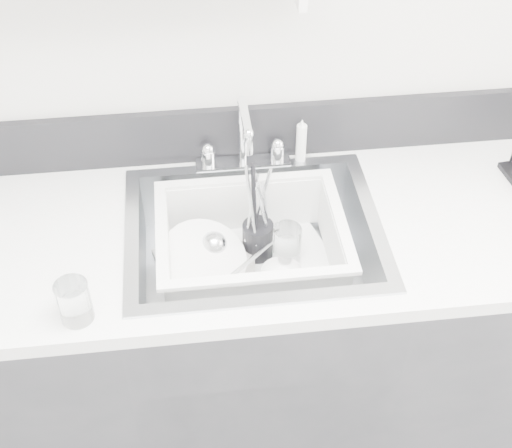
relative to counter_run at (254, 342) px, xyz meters
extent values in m
cube|color=silver|center=(0.00, 0.30, 0.84)|extent=(3.50, 0.02, 2.60)
cube|color=#2C2C2F|center=(0.00, 0.00, -0.02)|extent=(3.20, 0.62, 0.88)
cube|color=white|center=(0.00, 0.00, 0.44)|extent=(3.20, 0.62, 0.04)
cube|color=black|center=(0.00, 0.30, 0.54)|extent=(3.20, 0.02, 0.16)
cube|color=silver|center=(0.00, 0.25, 0.47)|extent=(0.26, 0.06, 0.02)
cylinder|color=silver|center=(-0.10, 0.25, 0.50)|extent=(0.04, 0.04, 0.05)
cylinder|color=silver|center=(0.10, 0.25, 0.50)|extent=(0.04, 0.04, 0.05)
cylinder|color=silver|center=(0.00, 0.25, 0.57)|extent=(0.02, 0.02, 0.20)
cylinder|color=silver|center=(0.00, 0.18, 0.68)|extent=(0.02, 0.15, 0.02)
cylinder|color=white|center=(0.16, 0.25, 0.53)|extent=(0.03, 0.03, 0.14)
cylinder|color=white|center=(-0.12, 0.00, 0.32)|extent=(0.25, 0.25, 0.02)
cylinder|color=white|center=(-0.11, 0.01, 0.33)|extent=(0.24, 0.24, 0.02)
cylinder|color=white|center=(-0.13, 0.00, 0.37)|extent=(0.27, 0.27, 0.10)
cylinder|color=black|center=(0.02, 0.06, 0.36)|extent=(0.08, 0.08, 0.10)
cylinder|color=silver|center=(0.01, 0.07, 0.45)|extent=(0.01, 0.05, 0.20)
cylinder|color=silver|center=(0.03, 0.05, 0.44)|extent=(0.02, 0.04, 0.19)
cylinder|color=black|center=(0.01, 0.07, 0.47)|extent=(0.01, 0.06, 0.23)
cylinder|color=white|center=(0.09, 0.03, 0.36)|extent=(0.09, 0.09, 0.11)
cylinder|color=white|center=(-0.42, -0.24, 0.51)|extent=(0.09, 0.09, 0.10)
imported|color=white|center=(0.07, -0.05, 0.32)|extent=(0.13, 0.13, 0.03)
camera|label=1|loc=(-0.15, -1.29, 1.68)|focal=50.00mm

